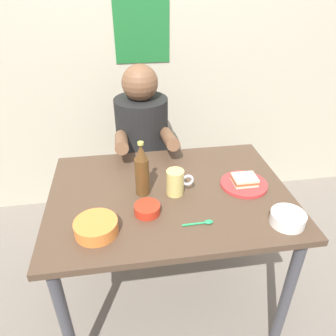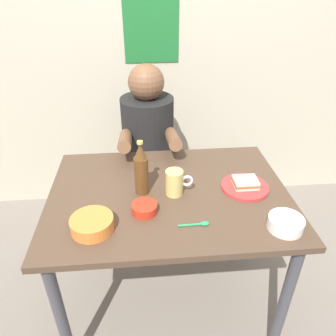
{
  "view_description": "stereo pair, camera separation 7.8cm",
  "coord_description": "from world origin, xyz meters",
  "px_view_note": "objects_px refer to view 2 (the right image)",
  "views": [
    {
      "loc": [
        -0.19,
        -1.19,
        1.62
      ],
      "look_at": [
        0.0,
        0.05,
        0.84
      ],
      "focal_mm": 34.42,
      "sensor_mm": 36.0,
      "label": 1
    },
    {
      "loc": [
        -0.11,
        -1.2,
        1.62
      ],
      "look_at": [
        0.0,
        0.05,
        0.84
      ],
      "focal_mm": 34.42,
      "sensor_mm": 36.0,
      "label": 2
    }
  ],
  "objects_px": {
    "beer_mug": "(175,182)",
    "beer_bottle": "(141,170)",
    "plate_orange": "(245,187)",
    "sandwich": "(246,183)",
    "stool": "(150,185)",
    "person_seated": "(148,131)",
    "dining_table": "(169,208)",
    "sauce_bowl_chili": "(144,208)"
  },
  "relations": [
    {
      "from": "beer_mug",
      "to": "person_seated",
      "type": "bearing_deg",
      "value": 98.93
    },
    {
      "from": "person_seated",
      "to": "plate_orange",
      "type": "height_order",
      "value": "person_seated"
    },
    {
      "from": "beer_mug",
      "to": "beer_bottle",
      "type": "bearing_deg",
      "value": 170.37
    },
    {
      "from": "dining_table",
      "to": "person_seated",
      "type": "xyz_separation_m",
      "value": [
        -0.07,
        0.62,
        0.12
      ]
    },
    {
      "from": "stool",
      "to": "dining_table",
      "type": "bearing_deg",
      "value": -83.32
    },
    {
      "from": "dining_table",
      "to": "stool",
      "type": "height_order",
      "value": "dining_table"
    },
    {
      "from": "plate_orange",
      "to": "sandwich",
      "type": "height_order",
      "value": "sandwich"
    },
    {
      "from": "person_seated",
      "to": "sauce_bowl_chili",
      "type": "height_order",
      "value": "person_seated"
    },
    {
      "from": "sandwich",
      "to": "beer_mug",
      "type": "relative_size",
      "value": 0.87
    },
    {
      "from": "stool",
      "to": "person_seated",
      "type": "bearing_deg",
      "value": -90.0
    },
    {
      "from": "dining_table",
      "to": "beer_bottle",
      "type": "height_order",
      "value": "beer_bottle"
    },
    {
      "from": "beer_mug",
      "to": "beer_bottle",
      "type": "height_order",
      "value": "beer_bottle"
    },
    {
      "from": "dining_table",
      "to": "beer_mug",
      "type": "relative_size",
      "value": 8.73
    },
    {
      "from": "stool",
      "to": "sauce_bowl_chili",
      "type": "bearing_deg",
      "value": -93.17
    },
    {
      "from": "stool",
      "to": "sauce_bowl_chili",
      "type": "height_order",
      "value": "sauce_bowl_chili"
    },
    {
      "from": "sandwich",
      "to": "beer_mug",
      "type": "xyz_separation_m",
      "value": [
        -0.33,
        -0.01,
        0.03
      ]
    },
    {
      "from": "beer_mug",
      "to": "sauce_bowl_chili",
      "type": "xyz_separation_m",
      "value": [
        -0.14,
        -0.12,
        -0.04
      ]
    },
    {
      "from": "plate_orange",
      "to": "beer_mug",
      "type": "distance_m",
      "value": 0.34
    },
    {
      "from": "sandwich",
      "to": "sauce_bowl_chili",
      "type": "xyz_separation_m",
      "value": [
        -0.47,
        -0.13,
        -0.01
      ]
    },
    {
      "from": "stool",
      "to": "beer_bottle",
      "type": "bearing_deg",
      "value": -94.5
    },
    {
      "from": "person_seated",
      "to": "sandwich",
      "type": "bearing_deg",
      "value": -55.3
    },
    {
      "from": "person_seated",
      "to": "beer_bottle",
      "type": "relative_size",
      "value": 2.75
    },
    {
      "from": "dining_table",
      "to": "sauce_bowl_chili",
      "type": "bearing_deg",
      "value": -131.12
    },
    {
      "from": "plate_orange",
      "to": "beer_bottle",
      "type": "xyz_separation_m",
      "value": [
        -0.48,
        0.02,
        0.11
      ]
    },
    {
      "from": "plate_orange",
      "to": "sandwich",
      "type": "xyz_separation_m",
      "value": [
        0.0,
        0.0,
        0.02
      ]
    },
    {
      "from": "beer_bottle",
      "to": "sauce_bowl_chili",
      "type": "relative_size",
      "value": 2.38
    },
    {
      "from": "dining_table",
      "to": "person_seated",
      "type": "height_order",
      "value": "person_seated"
    },
    {
      "from": "stool",
      "to": "sandwich",
      "type": "bearing_deg",
      "value": -55.78
    },
    {
      "from": "dining_table",
      "to": "beer_bottle",
      "type": "distance_m",
      "value": 0.25
    },
    {
      "from": "dining_table",
      "to": "sandwich",
      "type": "distance_m",
      "value": 0.38
    },
    {
      "from": "dining_table",
      "to": "person_seated",
      "type": "relative_size",
      "value": 1.53
    },
    {
      "from": "stool",
      "to": "beer_mug",
      "type": "bearing_deg",
      "value": -81.22
    },
    {
      "from": "dining_table",
      "to": "beer_bottle",
      "type": "xyz_separation_m",
      "value": [
        -0.12,
        0.01,
        0.21
      ]
    },
    {
      "from": "dining_table",
      "to": "beer_mug",
      "type": "height_order",
      "value": "beer_mug"
    },
    {
      "from": "stool",
      "to": "sandwich",
      "type": "xyz_separation_m",
      "value": [
        0.43,
        -0.63,
        0.42
      ]
    },
    {
      "from": "person_seated",
      "to": "beer_mug",
      "type": "height_order",
      "value": "person_seated"
    },
    {
      "from": "sandwich",
      "to": "plate_orange",
      "type": "bearing_deg",
      "value": 0.0
    },
    {
      "from": "plate_orange",
      "to": "sauce_bowl_chili",
      "type": "height_order",
      "value": "sauce_bowl_chili"
    },
    {
      "from": "sandwich",
      "to": "beer_mug",
      "type": "height_order",
      "value": "beer_mug"
    },
    {
      "from": "plate_orange",
      "to": "sauce_bowl_chili",
      "type": "relative_size",
      "value": 2.0
    },
    {
      "from": "plate_orange",
      "to": "sandwich",
      "type": "relative_size",
      "value": 2.0
    },
    {
      "from": "plate_orange",
      "to": "dining_table",
      "type": "bearing_deg",
      "value": 179.36
    }
  ]
}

